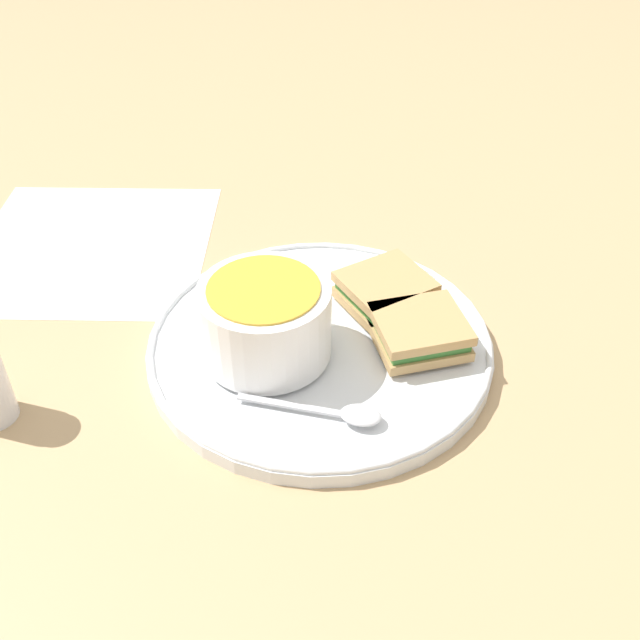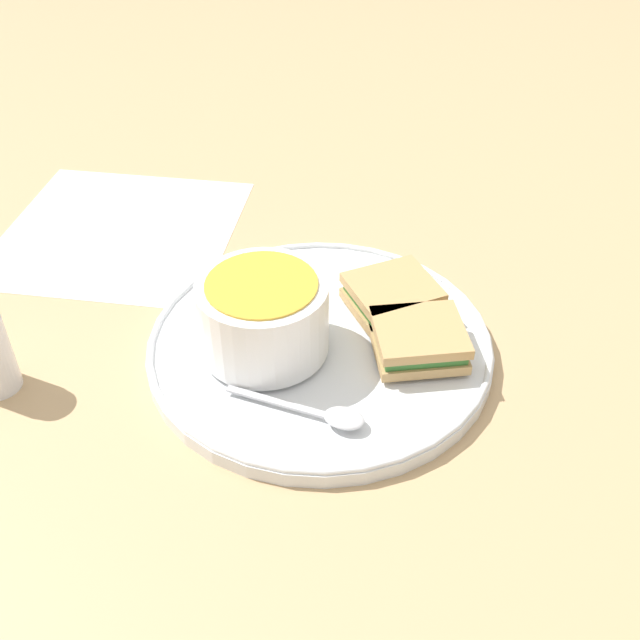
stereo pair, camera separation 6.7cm
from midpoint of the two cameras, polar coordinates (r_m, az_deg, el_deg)
The scene contains 7 objects.
ground_plane at distance 0.70m, azimuth -2.76°, elevation -2.54°, with size 2.40×2.40×0.00m, color tan.
plate at distance 0.69m, azimuth -2.78°, elevation -1.95°, with size 0.32×0.32×0.02m.
soup_bowl at distance 0.65m, azimuth -7.15°, elevation -0.13°, with size 0.11×0.11×0.07m.
spoon at distance 0.61m, azimuth -1.00°, elevation -7.28°, with size 0.06×0.12×0.01m.
sandwich_half_near at distance 0.67m, azimuth 4.78°, elevation -0.99°, with size 0.08×0.08×0.03m.
sandwich_half_far at distance 0.71m, azimuth 2.32°, elevation 2.20°, with size 0.10×0.10×0.03m.
menu_sheet at distance 0.88m, azimuth -19.14°, elevation 5.25°, with size 0.30×0.30×0.00m.
Camera 1 is at (0.51, -0.08, 0.46)m, focal length 42.00 mm.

